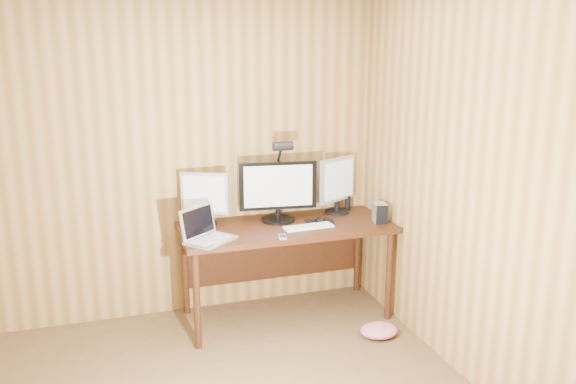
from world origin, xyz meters
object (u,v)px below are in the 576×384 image
laptop (205,232)px  monitor_right (337,184)px  desk_lamp (280,167)px  monitor_center (278,190)px  monitor_left (205,198)px  phone (283,237)px  hard_drive (380,213)px  keyboard (308,227)px  speaker (347,203)px  desk (283,237)px  mouse (320,220)px

laptop → monitor_right: bearing=-21.6°
desk_lamp → monitor_center: bearing=-141.5°
monitor_left → phone: 0.69m
laptop → hard_drive: (1.36, 0.03, 0.02)m
keyboard → phone: keyboard is taller
monitor_left → monitor_right: (1.08, 0.02, 0.03)m
laptop → speaker: 1.34m
desk → phone: 0.40m
monitor_right → laptop: size_ratio=1.11×
monitor_center → speaker: (0.65, 0.13, -0.19)m
monitor_right → hard_drive: size_ratio=2.95×
mouse → hard_drive: hard_drive is taller
laptop → keyboard: (0.78, 0.06, -0.05)m
desk → mouse: size_ratio=14.87×
desk → speaker: bearing=16.7°
laptop → mouse: size_ratio=3.85×
speaker → desk: bearing=-163.3°
desk → mouse: bearing=-18.1°
desk → keyboard: size_ratio=4.15×
monitor_right → laptop: monitor_right is taller
monitor_center → hard_drive: (0.74, -0.28, -0.17)m
monitor_left → desk_lamp: 0.63m
monitor_center → mouse: monitor_center is taller
monitor_center → phone: monitor_center is taller
monitor_center → hard_drive: monitor_center is taller
monitor_center → desk_lamp: (0.04, 0.06, 0.17)m
phone → speaker: size_ratio=0.96×
keyboard → desk_lamp: (-0.13, 0.31, 0.40)m
keyboard → desk_lamp: desk_lamp is taller
laptop → monitor_left: bearing=40.5°
phone → mouse: bearing=46.8°
monitor_left → desk_lamp: size_ratio=0.61×
monitor_right → mouse: 0.38m
monitor_right → mouse: (-0.23, -0.21, -0.23)m
laptop → mouse: 0.93m
laptop → hard_drive: laptop is taller
desk_lamp → phone: bearing=-124.7°
mouse → desk_lamp: (-0.26, 0.20, 0.39)m
monitor_right → desk_lamp: 0.51m
desk → monitor_left: 0.68m
hard_drive → monitor_right: bearing=135.2°
speaker → mouse: bearing=-142.2°
speaker → desk_lamp: desk_lamp is taller
mouse → speaker: 0.45m
mouse → hard_drive: bearing=1.9°
laptop → desk: bearing=-18.4°
desk_lamp → laptop: bearing=-170.6°
keyboard → speaker: 0.62m
monitor_left → keyboard: (0.72, -0.30, -0.21)m
hard_drive → desk_lamp: (-0.70, 0.34, 0.34)m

